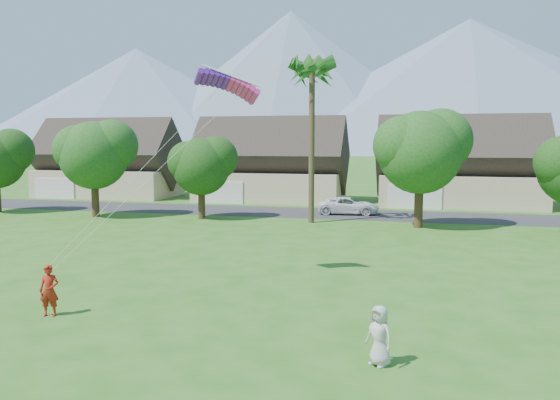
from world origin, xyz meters
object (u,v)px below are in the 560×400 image
(parked_car, at_px, (349,206))
(parafoil_kite, at_px, (228,83))
(kite_flyer, at_px, (49,291))
(watcher, at_px, (379,336))

(parked_car, bearing_deg, parafoil_kite, 168.99)
(parked_car, height_order, parafoil_kite, parafoil_kite)
(kite_flyer, xyz_separation_m, watcher, (11.87, -1.61, -0.07))
(parked_car, bearing_deg, kite_flyer, 161.80)
(parafoil_kite, bearing_deg, watcher, -74.41)
(kite_flyer, bearing_deg, parafoil_kite, 38.00)
(kite_flyer, relative_size, parked_car, 0.36)
(watcher, xyz_separation_m, parked_car, (-4.44, 31.43, -0.14))
(kite_flyer, bearing_deg, watcher, -24.26)
(kite_flyer, relative_size, parafoil_kite, 0.61)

